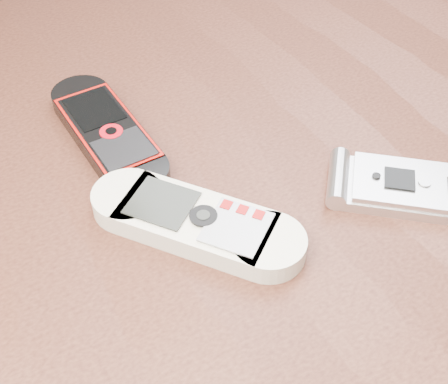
{
  "coord_description": "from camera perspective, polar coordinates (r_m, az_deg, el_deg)",
  "views": [
    {
      "loc": [
        -0.16,
        -0.29,
        1.1
      ],
      "look_at": [
        0.01,
        0.0,
        0.76
      ],
      "focal_mm": 50.0,
      "sensor_mm": 36.0,
      "label": 1
    }
  ],
  "objects": [
    {
      "name": "table",
      "position": [
        0.56,
        -0.44,
        -8.46
      ],
      "size": [
        1.2,
        0.8,
        0.75
      ],
      "color": "black",
      "rests_on": "ground"
    },
    {
      "name": "nokia_white",
      "position": [
        0.46,
        -2.6,
        -2.73
      ],
      "size": [
        0.14,
        0.17,
        0.02
      ],
      "primitive_type": "cube",
      "rotation": [
        0.0,
        0.0,
        0.64
      ],
      "color": "silver",
      "rests_on": "table"
    },
    {
      "name": "nokia_black_red",
      "position": [
        0.54,
        -10.61,
        5.38
      ],
      "size": [
        0.06,
        0.17,
        0.02
      ],
      "primitive_type": "cube",
      "rotation": [
        0.0,
        0.0,
        0.03
      ],
      "color": "black",
      "rests_on": "table"
    },
    {
      "name": "motorola_razr",
      "position": [
        0.5,
        15.96,
        0.53
      ],
      "size": [
        0.12,
        0.11,
        0.02
      ],
      "primitive_type": "cube",
      "rotation": [
        0.0,
        0.0,
        0.86
      ],
      "color": "silver",
      "rests_on": "table"
    }
  ]
}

